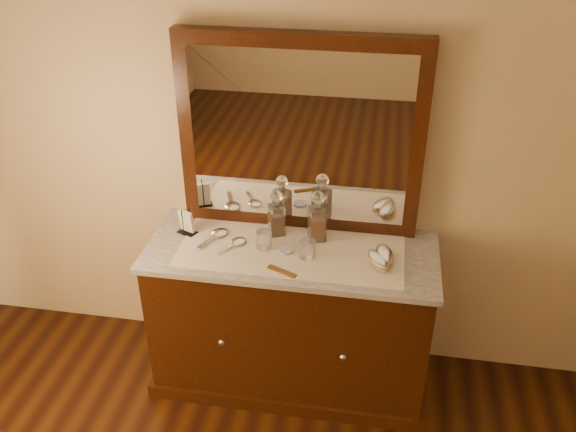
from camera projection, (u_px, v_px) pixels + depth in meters
The scene contains 18 objects.
dresser_cabinet at pixel (291, 318), 3.21m from camera, with size 1.40×0.55×0.82m, color black.
dresser_plinth at pixel (291, 369), 3.40m from camera, with size 1.46×0.59×0.08m, color black.
knob_left at pixel (222, 342), 2.99m from camera, with size 0.04×0.04×0.04m, color silver.
knob_right at pixel (343, 357), 2.91m from camera, with size 0.04×0.04×0.04m, color silver.
marble_top at pixel (291, 252), 3.00m from camera, with size 1.44×0.59×0.03m, color silver.
mirror_frame at pixel (300, 136), 2.94m from camera, with size 1.20×0.08×1.00m, color black.
mirror_glass at pixel (299, 139), 2.91m from camera, with size 1.06×0.01×0.86m, color white.
lace_runner at pixel (291, 251), 2.97m from camera, with size 1.10×0.45×0.00m, color white.
pin_dish at pixel (286, 250), 2.96m from camera, with size 0.08×0.08×0.01m, color white.
comb at pixel (282, 271), 2.82m from camera, with size 0.15×0.03×0.01m, color brown.
napkin_rack at pixel (187, 223), 3.09m from camera, with size 0.11×0.09×0.15m.
decanter_left at pixel (276, 217), 3.06m from camera, with size 0.10×0.10×0.25m.
decanter_right at pixel (317, 221), 3.01m from camera, with size 0.10×0.10×0.27m.
brush_near at pixel (378, 261), 2.86m from camera, with size 0.15×0.18×0.05m.
brush_far at pixel (385, 256), 2.89m from camera, with size 0.11×0.19×0.05m.
hand_mirror_outer at pixel (217, 235), 3.08m from camera, with size 0.13×0.22×0.02m.
hand_mirror_inner at pixel (236, 243), 3.02m from camera, with size 0.14×0.18×0.02m.
tumblers at pixel (286, 244), 2.94m from camera, with size 0.30×0.13×0.09m.
Camera 1 is at (0.40, -0.50, 2.52)m, focal length 37.83 mm.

